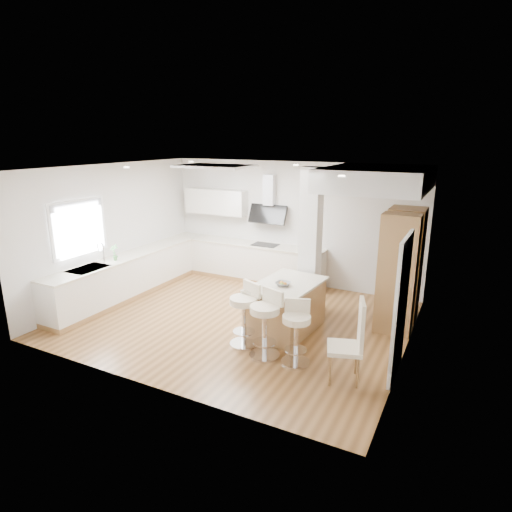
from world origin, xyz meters
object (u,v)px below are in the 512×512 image
Objects in this scene: bar_stool_c at (296,329)px; dining_chair at (353,339)px; bar_stool_a at (245,311)px; bar_stool_b at (266,320)px; peninsula at (287,307)px.

dining_chair reaches higher than bar_stool_c.
bar_stool_b is at bearing 1.79° from bar_stool_a.
dining_chair is at bearing -31.59° from peninsula.
dining_chair is at bearing 16.19° from bar_stool_b.
bar_stool_c is 0.88m from dining_chair.
peninsula is 1.14m from bar_stool_c.
peninsula is at bearing 87.96° from bar_stool_a.
peninsula is 1.55× the size of bar_stool_c.
peninsula is 0.91m from bar_stool_a.
dining_chair is (1.37, -0.09, 0.04)m from bar_stool_b.
bar_stool_c is 0.82× the size of dining_chair.
peninsula is 1.82m from dining_chair.
bar_stool_c reaches higher than peninsula.
bar_stool_a is at bearing 153.09° from dining_chair.
bar_stool_c is (0.58, -0.98, 0.11)m from peninsula.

